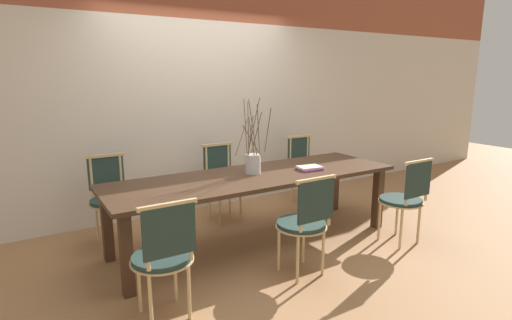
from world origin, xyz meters
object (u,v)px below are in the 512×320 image
(chair_far_center, at_px, (305,166))
(book_stack, at_px, (310,168))
(chair_near_center, at_px, (405,197))
(dining_table, at_px, (256,182))
(vase_centerpiece, at_px, (253,162))

(chair_far_center, height_order, book_stack, chair_far_center)
(chair_far_center, bearing_deg, chair_near_center, 90.10)
(dining_table, distance_m, chair_near_center, 1.52)
(chair_near_center, height_order, chair_far_center, same)
(chair_far_center, bearing_deg, dining_table, 32.67)
(chair_near_center, xyz_separation_m, chair_far_center, (-0.00, 1.63, 0.00))
(dining_table, xyz_separation_m, book_stack, (0.59, -0.12, 0.10))
(chair_near_center, distance_m, vase_centerpiece, 1.58)
(dining_table, height_order, book_stack, book_stack)
(vase_centerpiece, bearing_deg, chair_near_center, -34.37)
(book_stack, bearing_deg, vase_centerpiece, 163.49)
(dining_table, distance_m, book_stack, 0.61)
(book_stack, bearing_deg, chair_near_center, -45.62)
(dining_table, relative_size, chair_far_center, 3.32)
(chair_far_center, xyz_separation_m, book_stack, (-0.68, -0.93, 0.24))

